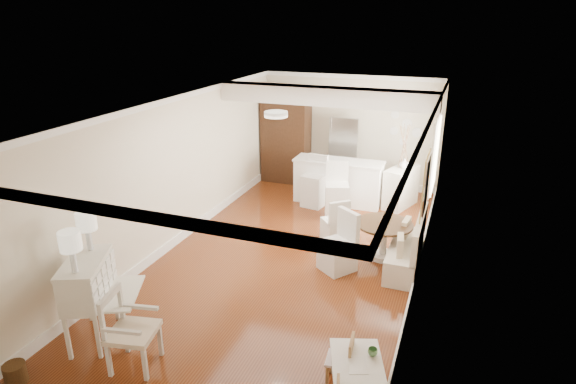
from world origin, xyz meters
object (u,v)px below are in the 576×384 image
Objects in this scene: kids_table at (357,383)px; slip_chair_near at (338,242)px; bar_stool_right at (337,191)px; fridge at (357,155)px; gustavian_armchair at (133,331)px; kids_chair_b at (340,359)px; pantry_cabinet at (286,138)px; slip_chair_far at (335,220)px; sideboard at (401,187)px; wicker_basket at (15,374)px; dining_table at (383,241)px; breakfast_counter at (338,182)px; secretary_bureau at (90,300)px; bar_stool_left at (314,181)px.

slip_chair_near is at bearing 109.12° from kids_table.
fridge reaches higher than bar_stool_right.
gustavian_armchair is 0.57× the size of fridge.
pantry_cabinet is at bearing -159.91° from kids_chair_b.
kids_chair_b is 0.72× the size of slip_chair_far.
fridge is (-0.27, 3.07, 0.45)m from slip_chair_far.
sideboard is (-0.13, 5.98, 0.14)m from kids_chair_b.
kids_table is 1.08× the size of slip_chair_far.
fridge is (1.13, 7.39, 0.38)m from gustavian_armchair.
wicker_basket is at bearing 111.40° from gustavian_armchair.
bar_stool_right is 0.52× the size of pantry_cabinet.
dining_table is (3.57, 4.70, 0.22)m from wicker_basket.
breakfast_counter is (-0.81, 3.09, -0.01)m from slip_chair_near.
bar_stool_right is (-1.34, 4.87, 0.28)m from kids_chair_b.
gustavian_armchair reaches higher than wicker_basket.
bar_stool_right is (-0.61, 2.25, 0.08)m from slip_chair_near.
fridge is (-1.28, 3.45, 0.55)m from dining_table.
wicker_basket is 5.70m from slip_chair_far.
secretary_bureau is 7.18m from pantry_cabinet.
dining_table is 1.08m from slip_chair_far.
gustavian_armchair is 3.98× the size of wicker_basket.
slip_chair_near is at bearing 66.67° from slip_chair_far.
bar_stool_right reaches higher than bar_stool_left.
bar_stool_right is 1.25× the size of sideboard.
bar_stool_right is at bearing 44.71° from secretary_bureau.
pantry_cabinet is 1.92m from fridge.
pantry_cabinet reaches higher than gustavian_armchair.
slip_chair_near is at bearing -55.11° from bar_stool_left.
fridge reaches higher than slip_chair_near.
kids_chair_b is at bearing -38.22° from slip_chair_near.
gustavian_armchair reaches higher than breakfast_counter.
pantry_cabinet is (0.10, 7.16, 0.55)m from secretary_bureau.
secretary_bureau is at bearing -105.68° from fridge.
breakfast_counter is 1.14× the size of fridge.
breakfast_counter is (2.09, 7.10, 0.39)m from wicker_basket.
gustavian_armchair is 2.55m from kids_chair_b.
fridge is (1.90, -0.03, -0.25)m from pantry_cabinet.
sideboard is at bearing 28.96° from bar_stool_left.
sideboard is (-0.39, 6.21, 0.22)m from kids_table.
dining_table is 4.78m from pantry_cabinet.
kids_table is at bearing -73.15° from breakfast_counter.
bar_stool_right is at bearing -169.99° from kids_chair_b.
gustavian_armchair is at bearing -119.00° from bar_stool_right.
bar_stool_right reaches higher than wicker_basket.
fridge reaches higher than kids_chair_b.
kids_table is at bearing -63.51° from pantry_cabinet.
wicker_basket is 8.16m from sideboard.
gustavian_armchair is 0.88× the size of bar_stool_left.
slip_chair_near is (2.90, 4.01, 0.40)m from wicker_basket.
gustavian_armchair is (0.87, -0.26, -0.08)m from secretary_bureau.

